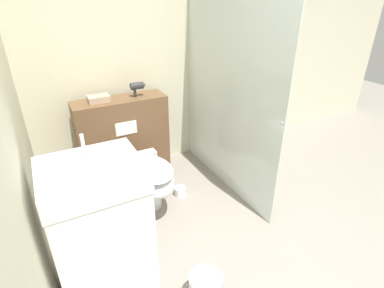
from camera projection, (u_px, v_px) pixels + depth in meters
name	position (u px, v px, depth m)	size (l,w,h in m)	color
wall_back	(146.00, 61.00, 3.32)	(8.00, 0.06, 2.50)	beige
partition_panel	(124.00, 141.00, 3.29)	(0.96, 0.32, 0.96)	brown
shower_glass	(227.00, 92.00, 2.96)	(0.04, 1.63, 2.11)	silver
toilet	(150.00, 180.00, 2.85)	(0.39, 0.64, 0.50)	white
sink_vanity	(101.00, 230.00, 2.00)	(0.60, 0.52, 1.17)	white
hair_drier	(138.00, 86.00, 3.09)	(0.16, 0.07, 0.15)	#2D2D33
folded_towel	(98.00, 99.00, 2.98)	(0.21, 0.15, 0.06)	tan
spare_toilet_roll	(180.00, 191.00, 3.18)	(0.12, 0.12, 0.09)	white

